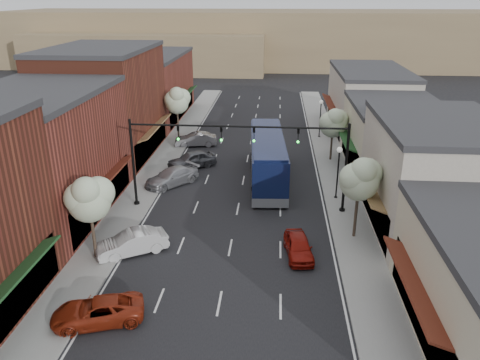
% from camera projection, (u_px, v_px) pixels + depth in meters
% --- Properties ---
extents(ground, '(160.00, 160.00, 0.00)m').
position_uv_depth(ground, '(227.00, 264.00, 28.94)').
color(ground, black).
rests_on(ground, ground).
extents(sidewalk_left, '(2.80, 73.00, 0.15)m').
position_uv_depth(sidewalk_left, '(163.00, 161.00, 46.66)').
color(sidewalk_left, gray).
rests_on(sidewalk_left, ground).
extents(sidewalk_right, '(2.80, 73.00, 0.15)m').
position_uv_depth(sidewalk_right, '(333.00, 165.00, 45.43)').
color(sidewalk_right, gray).
rests_on(sidewalk_right, ground).
extents(curb_left, '(0.25, 73.00, 0.17)m').
position_uv_depth(curb_left, '(177.00, 161.00, 46.56)').
color(curb_left, gray).
rests_on(curb_left, ground).
extents(curb_right, '(0.25, 73.00, 0.17)m').
position_uv_depth(curb_right, '(318.00, 165.00, 45.53)').
color(curb_right, gray).
rests_on(curb_right, ground).
extents(bldg_left_midnear, '(10.14, 14.10, 9.40)m').
position_uv_depth(bldg_left_midnear, '(40.00, 156.00, 33.82)').
color(bldg_left_midnear, brown).
rests_on(bldg_left_midnear, ground).
extents(bldg_left_midfar, '(10.14, 14.10, 10.90)m').
position_uv_depth(bldg_left_midfar, '(105.00, 104.00, 46.51)').
color(bldg_left_midfar, maroon).
rests_on(bldg_left_midfar, ground).
extents(bldg_left_far, '(10.14, 18.10, 8.40)m').
position_uv_depth(bldg_left_far, '(148.00, 87.00, 61.78)').
color(bldg_left_far, brown).
rests_on(bldg_left_far, ground).
extents(bldg_right_midnear, '(9.14, 12.10, 7.90)m').
position_uv_depth(bldg_right_midnear, '(434.00, 176.00, 32.05)').
color(bldg_right_midnear, '#B1A898').
rests_on(bldg_right_midnear, ground).
extents(bldg_right_midfar, '(9.14, 12.10, 6.40)m').
position_uv_depth(bldg_right_midfar, '(393.00, 137.00, 43.44)').
color(bldg_right_midfar, '#BAB294').
rests_on(bldg_right_midfar, ground).
extents(bldg_right_far, '(9.14, 16.10, 7.40)m').
position_uv_depth(bldg_right_far, '(368.00, 100.00, 56.22)').
color(bldg_right_far, '#B1A898').
rests_on(bldg_right_far, ground).
extents(hill_far, '(120.00, 30.00, 12.00)m').
position_uv_depth(hill_far, '(267.00, 38.00, 110.07)').
color(hill_far, '#7A6647').
rests_on(hill_far, ground).
extents(hill_near, '(50.00, 20.00, 8.00)m').
position_uv_depth(hill_near, '(150.00, 51.00, 101.53)').
color(hill_near, '#7A6647').
rests_on(hill_near, ground).
extents(signal_mast_right, '(8.22, 0.46, 7.00)m').
position_uv_depth(signal_mast_right, '(314.00, 154.00, 34.22)').
color(signal_mast_right, black).
rests_on(signal_mast_right, ground).
extents(signal_mast_left, '(8.22, 0.46, 7.00)m').
position_uv_depth(signal_mast_left, '(163.00, 151.00, 35.05)').
color(signal_mast_left, black).
rests_on(signal_mast_left, ground).
extents(tree_right_near, '(2.85, 2.65, 5.95)m').
position_uv_depth(tree_right_near, '(360.00, 178.00, 30.33)').
color(tree_right_near, '#47382B').
rests_on(tree_right_near, ground).
extents(tree_right_far, '(2.85, 2.65, 5.43)m').
position_uv_depth(tree_right_far, '(334.00, 122.00, 45.32)').
color(tree_right_far, '#47382B').
rests_on(tree_right_far, ground).
extents(tree_left_near, '(2.85, 2.65, 5.69)m').
position_uv_depth(tree_left_near, '(89.00, 198.00, 27.93)').
color(tree_left_near, '#47382B').
rests_on(tree_left_near, ground).
extents(tree_left_far, '(2.85, 2.65, 6.13)m').
position_uv_depth(tree_left_far, '(177.00, 100.00, 51.87)').
color(tree_left_far, '#47382B').
rests_on(tree_left_far, ground).
extents(lamp_post_near, '(0.44, 0.44, 4.44)m').
position_uv_depth(lamp_post_near, '(338.00, 164.00, 36.98)').
color(lamp_post_near, black).
rests_on(lamp_post_near, ground).
extents(lamp_post_far, '(0.44, 0.44, 4.44)m').
position_uv_depth(lamp_post_far, '(321.00, 112.00, 53.19)').
color(lamp_post_far, black).
rests_on(lamp_post_far, ground).
extents(coach_bus, '(3.68, 13.27, 4.00)m').
position_uv_depth(coach_bus, '(267.00, 157.00, 41.39)').
color(coach_bus, '#0E1538').
rests_on(coach_bus, ground).
extents(red_hatchback, '(2.06, 4.09, 1.34)m').
position_uv_depth(red_hatchback, '(298.00, 246.00, 29.60)').
color(red_hatchback, maroon).
rests_on(red_hatchback, ground).
extents(parked_car_a, '(5.03, 3.41, 1.28)m').
position_uv_depth(parked_car_a, '(98.00, 311.00, 23.60)').
color(parked_car_a, maroon).
rests_on(parked_car_a, ground).
extents(parked_car_b, '(4.71, 3.67, 1.50)m').
position_uv_depth(parked_car_b, '(132.00, 243.00, 29.86)').
color(parked_car_b, beige).
rests_on(parked_car_b, ground).
extents(parked_car_c, '(4.89, 5.20, 1.48)m').
position_uv_depth(parked_car_c, '(172.00, 177.00, 40.68)').
color(parked_car_c, '#9B9CA0').
rests_on(parked_car_c, ground).
extents(parked_car_d, '(4.96, 4.15, 1.60)m').
position_uv_depth(parked_car_d, '(192.00, 160.00, 44.76)').
color(parked_car_d, '#505257').
rests_on(parked_car_d, ground).
extents(parked_car_e, '(4.73, 2.36, 1.49)m').
position_uv_depth(parked_car_e, '(196.00, 139.00, 51.14)').
color(parked_car_e, gray).
rests_on(parked_car_e, ground).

